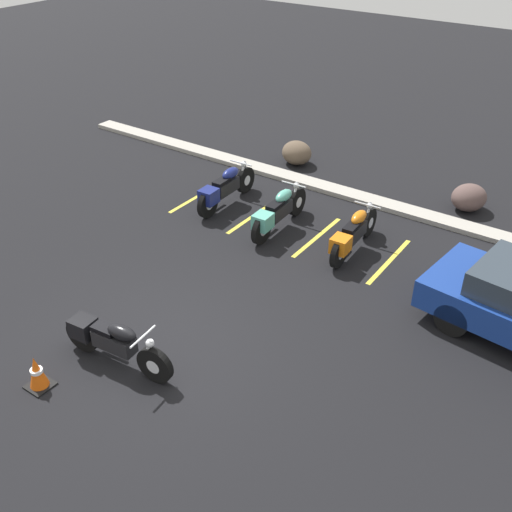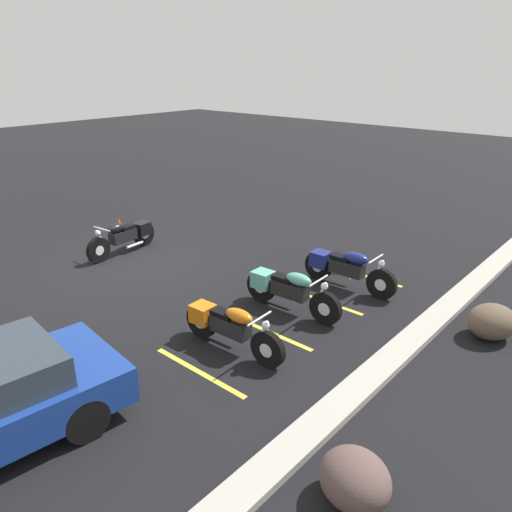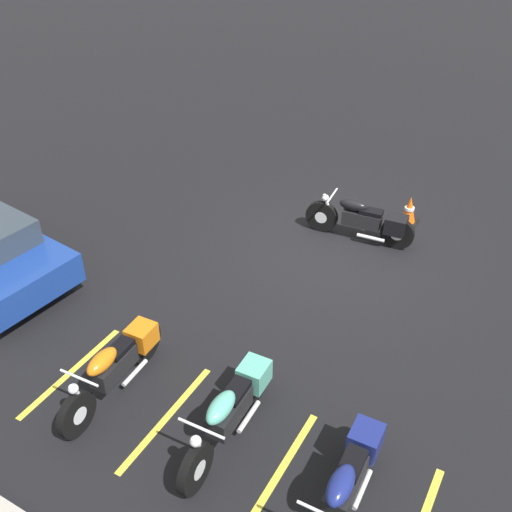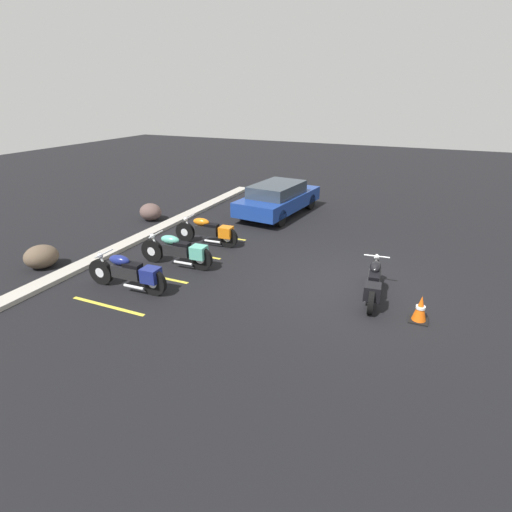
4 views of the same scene
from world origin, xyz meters
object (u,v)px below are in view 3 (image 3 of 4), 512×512
Objects in this scene: parked_bike_0 at (347,482)px; traffic_cone at (409,211)px; parked_bike_1 at (232,408)px; motorcycle_black_featured at (365,220)px; parked_bike_2 at (117,364)px.

parked_bike_0 reaches higher than traffic_cone.
parked_bike_0 is 1.77m from parked_bike_1.
parked_bike_0 is at bearing 101.53° from traffic_cone.
parked_bike_2 is at bearing 67.50° from motorcycle_black_featured.
parked_bike_2 is (1.67, 5.45, 0.00)m from motorcycle_black_featured.
traffic_cone is (-0.38, -6.43, -0.20)m from parked_bike_1.
parked_bike_1 is 6.44m from traffic_cone.
traffic_cone is at bearing -123.05° from motorcycle_black_featured.
traffic_cone is at bearing -170.25° from parked_bike_0.
parked_bike_0 is at bearing 78.61° from parked_bike_1.
parked_bike_1 is (-0.20, 5.33, 0.02)m from motorcycle_black_featured.
motorcycle_black_featured is 5.94m from parked_bike_0.
motorcycle_black_featured is at bearing -162.71° from parked_bike_0.
parked_bike_2 is at bearing -88.76° from parked_bike_1.
parked_bike_2 is (1.86, 0.11, -0.01)m from parked_bike_1.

